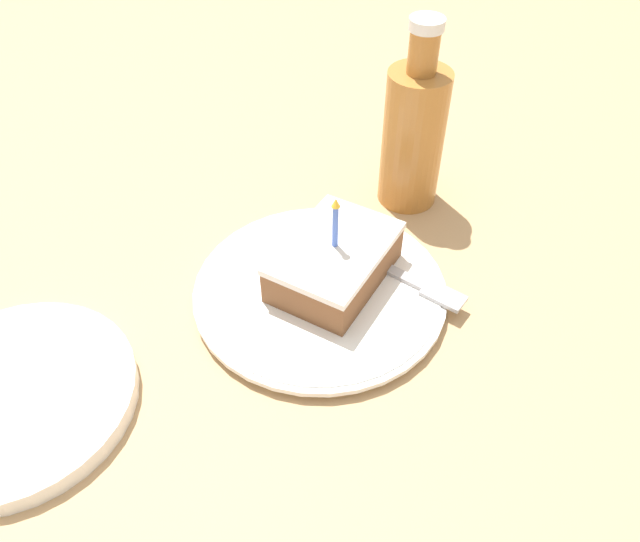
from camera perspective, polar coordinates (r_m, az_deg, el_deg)
The scene contains 6 objects.
ground_plane at distance 0.67m, azimuth -1.88°, elevation -4.53°, with size 2.40×2.40×0.04m.
plate at distance 0.66m, azimuth 0.00°, elevation -1.84°, with size 0.27×0.27×0.01m.
cake_slice at distance 0.65m, azimuth 1.33°, elevation 0.88°, with size 0.10×0.14×0.11m.
fork at distance 0.67m, azimuth 7.60°, elevation -0.49°, with size 0.17×0.04×0.00m.
bottle at distance 0.75m, azimuth 8.56°, elevation 12.32°, with size 0.07×0.07×0.23m.
side_plate at distance 0.64m, azimuth -26.06°, elevation -10.37°, with size 0.22×0.22×0.02m.
Camera 1 is at (0.24, -0.37, 0.49)m, focal length 35.00 mm.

